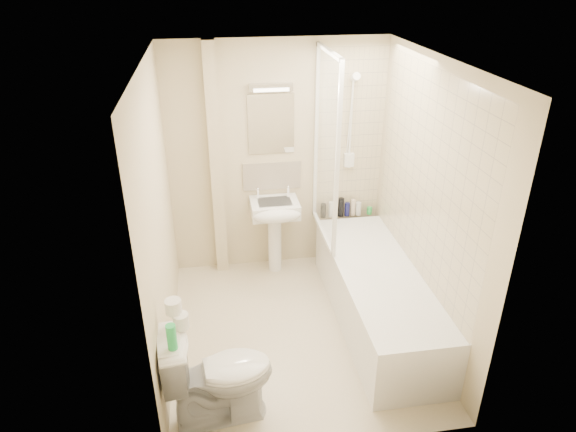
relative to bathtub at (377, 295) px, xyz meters
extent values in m
plane|color=beige|center=(-0.75, -0.04, -0.29)|extent=(2.50, 2.50, 0.00)
cube|color=beige|center=(-0.75, 1.21, 0.91)|extent=(2.20, 0.02, 2.40)
cube|color=beige|center=(-1.85, -0.04, 0.91)|extent=(0.02, 2.50, 2.40)
cube|color=beige|center=(0.35, -0.04, 0.91)|extent=(0.02, 2.50, 2.40)
cube|color=white|center=(-0.75, -0.04, 2.11)|extent=(2.20, 2.50, 0.02)
cube|color=beige|center=(0.00, 1.19, 1.14)|extent=(0.70, 0.01, 1.75)
cube|color=beige|center=(0.34, 0.00, 1.14)|extent=(0.01, 2.10, 1.75)
cube|color=beige|center=(-1.37, 1.15, 0.91)|extent=(0.12, 0.12, 2.40)
cube|color=beige|center=(-0.81, 1.20, 0.74)|extent=(0.60, 0.02, 0.30)
cube|color=white|center=(-0.81, 1.19, 1.29)|extent=(0.46, 0.01, 0.60)
cube|color=silver|center=(-0.81, 1.17, 1.66)|extent=(0.42, 0.07, 0.07)
cube|color=white|center=(0.00, 0.00, -0.01)|extent=(0.70, 2.10, 0.55)
cube|color=white|center=(0.00, 0.00, 0.21)|extent=(0.56, 1.96, 0.05)
cube|color=white|center=(-0.35, 0.76, 1.16)|extent=(0.01, 0.90, 1.80)
cube|color=white|center=(-0.35, 1.19, 1.16)|extent=(0.04, 0.04, 1.80)
cube|color=white|center=(-0.35, 0.31, 1.16)|extent=(0.04, 0.04, 1.80)
cube|color=white|center=(-0.35, 0.76, 2.04)|extent=(0.04, 0.90, 0.04)
cube|color=white|center=(-0.35, 0.76, 0.28)|extent=(0.04, 0.90, 0.03)
cylinder|color=white|center=(0.00, 1.17, 1.26)|extent=(0.02, 0.02, 0.90)
cylinder|color=white|center=(0.00, 1.17, 0.81)|extent=(0.05, 0.05, 0.02)
cylinder|color=white|center=(0.00, 1.17, 1.71)|extent=(0.05, 0.05, 0.02)
cylinder|color=white|center=(0.00, 1.11, 1.74)|extent=(0.08, 0.11, 0.11)
cube|color=white|center=(0.00, 1.17, 0.88)|extent=(0.10, 0.05, 0.14)
cylinder|color=white|center=(-0.02, 1.15, 1.31)|extent=(0.01, 0.13, 0.84)
cylinder|color=white|center=(-0.81, 1.04, 0.04)|extent=(0.14, 0.14, 0.66)
cube|color=white|center=(-0.81, 1.01, 0.46)|extent=(0.49, 0.38, 0.15)
ellipsoid|color=white|center=(-0.81, 0.84, 0.46)|extent=(0.49, 0.21, 0.15)
cube|color=silver|center=(-0.81, 1.01, 0.52)|extent=(0.34, 0.24, 0.04)
cylinder|color=white|center=(-0.97, 1.12, 0.58)|extent=(0.03, 0.03, 0.10)
cylinder|color=white|center=(-0.65, 1.12, 0.58)|extent=(0.03, 0.03, 0.10)
sphere|color=white|center=(-0.97, 1.12, 0.64)|extent=(0.04, 0.04, 0.04)
sphere|color=white|center=(-0.65, 1.12, 0.64)|extent=(0.04, 0.04, 0.04)
cylinder|color=black|center=(-0.27, 1.12, 0.34)|extent=(0.06, 0.06, 0.15)
cylinder|color=white|center=(-0.18, 1.12, 0.35)|extent=(0.05, 0.05, 0.17)
cylinder|color=black|center=(-0.07, 1.12, 0.36)|extent=(0.06, 0.06, 0.21)
cylinder|color=#121452|center=(0.00, 1.12, 0.33)|extent=(0.06, 0.06, 0.15)
cylinder|color=beige|center=(0.06, 1.12, 0.35)|extent=(0.05, 0.05, 0.18)
cylinder|color=silver|center=(0.12, 1.12, 0.33)|extent=(0.06, 0.06, 0.14)
cylinder|color=green|center=(0.25, 1.12, 0.30)|extent=(0.06, 0.06, 0.08)
imported|color=white|center=(-1.47, -0.89, 0.11)|extent=(0.62, 0.88, 0.79)
cylinder|color=white|center=(-1.69, -0.83, 0.56)|extent=(0.11, 0.11, 0.11)
cylinder|color=white|center=(-1.73, -0.80, 0.66)|extent=(0.11, 0.11, 0.10)
cylinder|color=green|center=(-1.74, -1.03, 0.60)|extent=(0.06, 0.06, 0.19)
camera|label=1|loc=(-1.41, -3.69, 2.76)|focal=32.00mm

